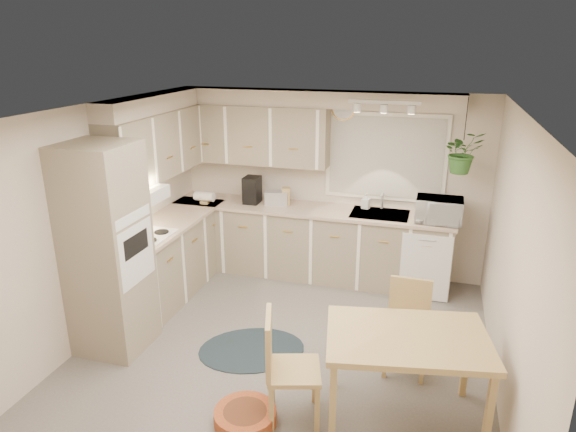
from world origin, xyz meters
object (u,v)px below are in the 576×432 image
object	(u,v)px
microwave	(439,207)
pet_bed	(245,417)
dining_table	(404,378)
chair_left	(294,368)
chair_back	(407,329)
braided_rug	(252,349)

from	to	relation	value
microwave	pet_bed	bearing A→B (deg)	-116.19
pet_bed	dining_table	bearing A→B (deg)	18.70
chair_left	chair_back	distance (m)	1.23
chair_left	pet_bed	bearing A→B (deg)	-78.38
chair_back	pet_bed	xyz separation A→B (m)	(-1.19, -1.10, -0.38)
chair_left	braided_rug	distance (m)	1.15
chair_left	chair_back	bearing A→B (deg)	120.57
braided_rug	microwave	size ratio (longest dim) A/B	2.02
dining_table	microwave	xyz separation A→B (m)	(0.17, 2.38, 0.72)
dining_table	chair_left	bearing A→B (deg)	-165.72
pet_bed	chair_left	bearing A→B (deg)	28.41
chair_left	chair_back	xyz separation A→B (m)	(0.83, 0.91, -0.04)
dining_table	chair_left	distance (m)	0.89
chair_left	microwave	size ratio (longest dim) A/B	1.78
microwave	chair_back	bearing A→B (deg)	-96.46
pet_bed	microwave	xyz separation A→B (m)	(1.40, 2.79, 1.06)
braided_rug	pet_bed	bearing A→B (deg)	-72.65
chair_back	pet_bed	world-z (taller)	chair_back
chair_left	braided_rug	size ratio (longest dim) A/B	0.88
braided_rug	microwave	xyz separation A→B (m)	(1.71, 1.79, 1.12)
dining_table	chair_back	bearing A→B (deg)	92.50
dining_table	microwave	bearing A→B (deg)	85.85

